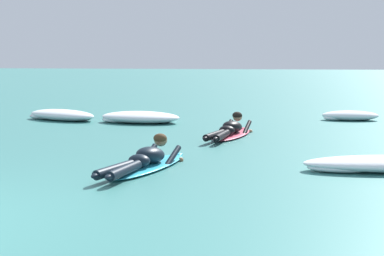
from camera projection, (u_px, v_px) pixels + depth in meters
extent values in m
plane|color=#387A75|center=(132.00, 121.00, 15.74)|extent=(120.00, 120.00, 0.00)
ellipsoid|color=#2DB2D1|center=(149.00, 166.00, 9.08)|extent=(1.02, 2.34, 0.07)
ellipsoid|color=#2DB2D1|center=(177.00, 154.00, 10.08)|extent=(0.24, 0.24, 0.06)
ellipsoid|color=black|center=(150.00, 155.00, 9.11)|extent=(0.53, 0.71, 0.34)
ellipsoid|color=black|center=(139.00, 161.00, 8.76)|extent=(0.39, 0.34, 0.20)
cylinder|color=black|center=(115.00, 170.00, 8.24)|extent=(0.38, 0.90, 0.14)
ellipsoid|color=black|center=(96.00, 175.00, 7.84)|extent=(0.14, 0.24, 0.08)
cylinder|color=black|center=(125.00, 170.00, 8.18)|extent=(0.27, 0.91, 0.14)
ellipsoid|color=black|center=(110.00, 177.00, 7.76)|extent=(0.14, 0.24, 0.08)
cylinder|color=black|center=(148.00, 155.00, 9.53)|extent=(0.21, 0.57, 0.33)
sphere|color=#8C6647|center=(158.00, 158.00, 9.88)|extent=(0.09, 0.09, 0.09)
cylinder|color=black|center=(172.00, 157.00, 9.34)|extent=(0.21, 0.57, 0.33)
sphere|color=#8C6647|center=(181.00, 160.00, 9.68)|extent=(0.09, 0.09, 0.09)
sphere|color=#8C6647|center=(161.00, 140.00, 9.43)|extent=(0.21, 0.21, 0.21)
ellipsoid|color=#47331E|center=(160.00, 138.00, 9.41)|extent=(0.26, 0.24, 0.16)
ellipsoid|color=#E54C66|center=(232.00, 135.00, 12.68)|extent=(0.94, 2.15, 0.07)
ellipsoid|color=#E54C66|center=(244.00, 129.00, 13.60)|extent=(0.24, 0.23, 0.06)
ellipsoid|color=black|center=(232.00, 127.00, 12.70)|extent=(0.51, 0.75, 0.35)
ellipsoid|color=black|center=(227.00, 130.00, 12.33)|extent=(0.38, 0.34, 0.20)
cylinder|color=black|center=(214.00, 135.00, 11.80)|extent=(0.35, 0.92, 0.14)
ellipsoid|color=black|center=(206.00, 138.00, 11.38)|extent=(0.14, 0.23, 0.08)
cylinder|color=black|center=(222.00, 136.00, 11.75)|extent=(0.25, 0.93, 0.14)
ellipsoid|color=black|center=(216.00, 139.00, 11.31)|extent=(0.14, 0.23, 0.08)
cylinder|color=black|center=(228.00, 128.00, 13.14)|extent=(0.20, 0.61, 0.35)
sphere|color=tan|center=(232.00, 130.00, 13.52)|extent=(0.09, 0.09, 0.09)
cylinder|color=black|center=(246.00, 129.00, 12.97)|extent=(0.20, 0.61, 0.35)
sphere|color=tan|center=(251.00, 131.00, 13.33)|extent=(0.09, 0.09, 0.09)
sphere|color=tan|center=(237.00, 117.00, 13.05)|extent=(0.21, 0.21, 0.21)
ellipsoid|color=black|center=(237.00, 115.00, 13.03)|extent=(0.25, 0.24, 0.16)
ellipsoid|color=white|center=(350.00, 115.00, 15.77)|extent=(1.53, 0.81, 0.26)
ellipsoid|color=white|center=(364.00, 117.00, 15.84)|extent=(0.60, 0.46, 0.18)
ellipsoid|color=white|center=(333.00, 118.00, 15.76)|extent=(0.60, 0.47, 0.14)
ellipsoid|color=white|center=(140.00, 117.00, 15.18)|extent=(2.20, 1.34, 0.30)
ellipsoid|color=white|center=(162.00, 119.00, 15.21)|extent=(0.80, 0.63, 0.21)
ellipsoid|color=white|center=(116.00, 119.00, 15.26)|extent=(0.81, 0.64, 0.16)
ellipsoid|color=white|center=(340.00, 168.00, 8.77)|extent=(1.01, 0.45, 0.13)
ellipsoid|color=white|center=(62.00, 115.00, 15.80)|extent=(2.31, 1.60, 0.29)
ellipsoid|color=white|center=(80.00, 117.00, 15.64)|extent=(0.83, 0.55, 0.20)
ellipsoid|color=white|center=(42.00, 116.00, 16.07)|extent=(0.82, 0.52, 0.16)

